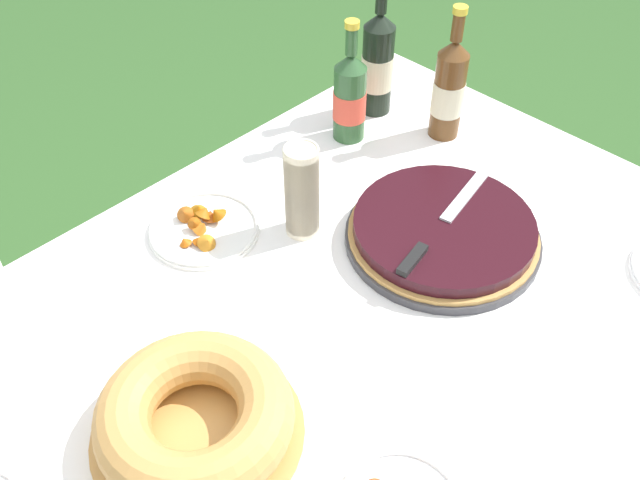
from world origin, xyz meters
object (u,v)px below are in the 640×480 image
object	(u,v)px
bundt_cake	(195,417)
juice_bottle_red	(378,64)
cup_stack	(302,191)
cider_bottle_green	(350,97)
berry_tart	(443,232)
serving_knife	(439,228)
cider_bottle_amber	(449,89)
snack_plate_left	(204,227)

from	to	relation	value
bundt_cake	juice_bottle_red	distance (m)	1.02
cup_stack	cider_bottle_green	world-z (taller)	cider_bottle_green
cup_stack	juice_bottle_red	xyz separation A→B (m)	(0.45, 0.20, 0.03)
berry_tart	bundt_cake	bearing A→B (deg)	179.61
bundt_cake	juice_bottle_red	bearing A→B (deg)	24.96
serving_knife	cup_stack	xyz separation A→B (m)	(-0.15, 0.24, 0.04)
berry_tart	bundt_cake	world-z (taller)	bundt_cake
serving_knife	cup_stack	bearing A→B (deg)	111.26
juice_bottle_red	cider_bottle_green	bearing A→B (deg)	-166.57
serving_knife	cup_stack	distance (m)	0.29
cup_stack	cider_bottle_green	size ratio (longest dim) A/B	0.70
juice_bottle_red	berry_tart	bearing A→B (deg)	-122.51
berry_tart	juice_bottle_red	world-z (taller)	juice_bottle_red
berry_tart	cider_bottle_amber	bearing A→B (deg)	37.32
cider_bottle_green	cup_stack	bearing A→B (deg)	-152.66
bundt_cake	snack_plate_left	bearing A→B (deg)	50.31
cider_bottle_amber	berry_tart	bearing A→B (deg)	-142.68
cup_stack	cider_bottle_green	bearing A→B (deg)	27.34
berry_tart	cider_bottle_green	xyz separation A→B (m)	(0.14, 0.40, 0.08)
berry_tart	bundt_cake	xyz separation A→B (m)	(-0.64, 0.00, 0.02)
berry_tart	serving_knife	size ratio (longest dim) A/B	1.09
serving_knife	bundt_cake	xyz separation A→B (m)	(-0.61, 0.01, -0.01)
serving_knife	cup_stack	size ratio (longest dim) A/B	1.73
berry_tart	snack_plate_left	distance (m)	0.50
cider_bottle_green	snack_plate_left	world-z (taller)	cider_bottle_green
bundt_cake	cider_bottle_amber	xyz separation A→B (m)	(0.96, 0.23, 0.08)
cider_bottle_amber	snack_plate_left	bearing A→B (deg)	167.81
cup_stack	cider_bottle_amber	world-z (taller)	cider_bottle_amber
serving_knife	cider_bottle_amber	distance (m)	0.43
cider_bottle_green	serving_knife	bearing A→B (deg)	-112.67
juice_bottle_red	cup_stack	bearing A→B (deg)	-156.51
cider_bottle_amber	cider_bottle_green	bearing A→B (deg)	137.34
cider_bottle_green	juice_bottle_red	xyz separation A→B (m)	(0.13, 0.03, 0.02)
cider_bottle_amber	juice_bottle_red	distance (m)	0.20
snack_plate_left	serving_knife	bearing A→B (deg)	-51.76
berry_tart	cider_bottle_green	size ratio (longest dim) A/B	1.33
juice_bottle_red	snack_plate_left	bearing A→B (deg)	-175.03
cider_bottle_green	snack_plate_left	distance (m)	0.48
berry_tart	serving_knife	bearing A→B (deg)	-169.06
serving_knife	cider_bottle_amber	world-z (taller)	cider_bottle_amber
bundt_cake	juice_bottle_red	world-z (taller)	juice_bottle_red
snack_plate_left	cider_bottle_green	bearing A→B (deg)	2.49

